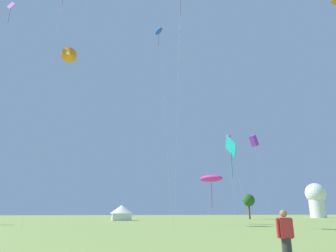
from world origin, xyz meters
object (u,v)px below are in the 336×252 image
at_px(kite_magenta_parafoil, 211,179).
at_px(person_spectator, 286,240).
at_px(kite_magenta_diamond, 180,1).
at_px(kite_blue_parafoil, 159,32).
at_px(kite_orange_delta, 70,55).
at_px(kite_cyan_diamond, 231,147).
at_px(kite_purple_box, 254,141).
at_px(tree_distant_left, 249,200).
at_px(kite_purple_diamond, 9,14).
at_px(observatory_dome, 316,198).
at_px(festival_tent_left, 122,212).
at_px(kite_purple_parafoil, 228,137).

height_order(kite_magenta_parafoil, person_spectator, kite_magenta_parafoil).
relative_size(kite_magenta_diamond, kite_blue_parafoil, 1.11).
distance_m(kite_orange_delta, kite_magenta_diamond, 18.86).
bearing_deg(kite_orange_delta, kite_cyan_diamond, -34.09).
height_order(kite_magenta_parafoil, kite_purple_box, kite_purple_box).
bearing_deg(kite_magenta_parafoil, tree_distant_left, 53.57).
xyz_separation_m(kite_cyan_diamond, kite_purple_diamond, (-30.94, 17.51, 25.27)).
relative_size(kite_blue_parafoil, person_spectator, 17.26).
height_order(kite_cyan_diamond, kite_purple_diamond, kite_purple_diamond).
height_order(kite_orange_delta, observatory_dome, kite_orange_delta).
height_order(kite_blue_parafoil, observatory_dome, kite_blue_parafoil).
distance_m(kite_purple_box, festival_tent_left, 34.26).
height_order(kite_purple_diamond, kite_magenta_parafoil, kite_purple_diamond).
bearing_deg(kite_purple_parafoil, kite_cyan_diamond, -114.25).
relative_size(kite_purple_box, kite_purple_parafoil, 1.15).
relative_size(kite_purple_diamond, kite_purple_box, 1.90).
height_order(kite_orange_delta, kite_cyan_diamond, kite_orange_delta).
bearing_deg(person_spectator, kite_orange_delta, 107.24).
relative_size(kite_purple_diamond, kite_purple_parafoil, 2.19).
distance_m(kite_magenta_diamond, tree_distant_left, 53.73).
distance_m(kite_magenta_parafoil, person_spectator, 37.22).
height_order(person_spectator, observatory_dome, observatory_dome).
distance_m(kite_magenta_parafoil, tree_distant_left, 36.08).
distance_m(kite_orange_delta, kite_magenta_parafoil, 29.26).
xyz_separation_m(kite_purple_diamond, observatory_dome, (85.22, 36.71, -28.00)).
xyz_separation_m(kite_orange_delta, kite_purple_parafoil, (30.65, 10.11, -9.04)).
bearing_deg(kite_magenta_diamond, kite_blue_parafoil, 110.02).
bearing_deg(kite_purple_diamond, kite_orange_delta, -19.97).
bearing_deg(observatory_dome, kite_purple_parafoil, -144.97).
bearing_deg(kite_purple_box, kite_orange_delta, -156.40).
height_order(kite_purple_box, observatory_dome, kite_purple_box).
bearing_deg(kite_purple_diamond, kite_purple_parafoil, 8.39).
relative_size(kite_cyan_diamond, kite_magenta_diamond, 0.31).
xyz_separation_m(kite_purple_diamond, kite_purple_box, (51.75, 13.85, -16.12)).
bearing_deg(festival_tent_left, kite_purple_parafoil, -31.19).
xyz_separation_m(kite_purple_parafoil, festival_tent_left, (-19.76, 11.96, -14.60)).
xyz_separation_m(kite_purple_parafoil, person_spectator, (-19.55, -45.85, -15.50)).
distance_m(kite_purple_diamond, kite_blue_parafoil, 25.98).
relative_size(person_spectator, tree_distant_left, 0.28).
height_order(kite_purple_box, tree_distant_left, kite_purple_box).
bearing_deg(kite_purple_diamond, festival_tent_left, 39.65).
bearing_deg(tree_distant_left, kite_purple_diamond, -156.14).
distance_m(kite_purple_box, kite_purple_parafoil, 12.86).
distance_m(kite_blue_parafoil, tree_distant_left, 50.30).
relative_size(kite_cyan_diamond, kite_magenta_parafoil, 1.39).
distance_m(kite_purple_box, tree_distant_left, 17.12).
height_order(kite_magenta_diamond, kite_blue_parafoil, kite_magenta_diamond).
height_order(kite_cyan_diamond, kite_purple_parafoil, kite_purple_parafoil).
bearing_deg(kite_purple_box, tree_distant_left, 73.74).
distance_m(kite_purple_diamond, kite_purple_parafoil, 45.60).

